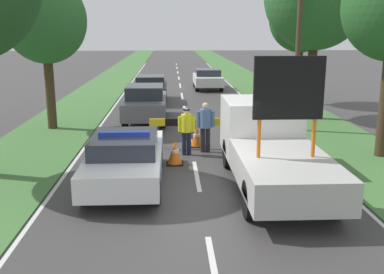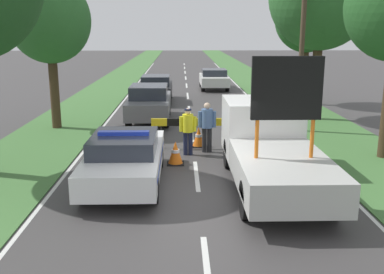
{
  "view_description": "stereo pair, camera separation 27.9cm",
  "coord_description": "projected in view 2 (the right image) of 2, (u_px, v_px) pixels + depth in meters",
  "views": [
    {
      "loc": [
        -0.72,
        -10.45,
        4.06
      ],
      "look_at": [
        -0.13,
        1.87,
        1.1
      ],
      "focal_mm": 42.0,
      "sensor_mm": 36.0,
      "label": 1
    },
    {
      "loc": [
        -0.44,
        -10.46,
        4.06
      ],
      "look_at": [
        -0.13,
        1.87,
        1.1
      ],
      "focal_mm": 42.0,
      "sensor_mm": 36.0,
      "label": 2
    }
  ],
  "objects": [
    {
      "name": "police_car",
      "position": [
        125.0,
        158.0,
        12.0
      ],
      "size": [
        1.91,
        4.76,
        1.48
      ],
      "rotation": [
        0.0,
        0.0,
        0.01
      ],
      "color": "white",
      "rests_on": "ground"
    },
    {
      "name": "queued_car_sedan_black",
      "position": [
        156.0,
        88.0,
        25.69
      ],
      "size": [
        1.77,
        4.3,
        1.51
      ],
      "rotation": [
        0.0,
        0.0,
        3.14
      ],
      "color": "black",
      "rests_on": "ground"
    },
    {
      "name": "queued_car_suv_grey",
      "position": [
        149.0,
        103.0,
        20.29
      ],
      "size": [
        1.83,
        4.56,
        1.64
      ],
      "rotation": [
        0.0,
        0.0,
        3.14
      ],
      "color": "slate",
      "rests_on": "ground"
    },
    {
      "name": "traffic_cone_near_truck",
      "position": [
        122.0,
        137.0,
        16.23
      ],
      "size": [
        0.39,
        0.39,
        0.54
      ],
      "color": "black",
      "rests_on": "ground"
    },
    {
      "name": "roadside_tree_mid_right",
      "position": [
        307.0,
        19.0,
        24.0
      ],
      "size": [
        3.47,
        3.47,
        6.48
      ],
      "color": "#42301E",
      "rests_on": "ground"
    },
    {
      "name": "grass_verge_left",
      "position": [
        105.0,
        91.0,
        30.43
      ],
      "size": [
        3.35,
        120.0,
        0.03
      ],
      "color": "#427038",
      "rests_on": "ground"
    },
    {
      "name": "work_truck",
      "position": [
        269.0,
        145.0,
        12.03
      ],
      "size": [
        2.13,
        6.04,
        3.49
      ],
      "rotation": [
        0.0,
        0.0,
        3.09
      ],
      "color": "white",
      "rests_on": "ground"
    },
    {
      "name": "ground_plane",
      "position": [
        199.0,
        198.0,
        11.13
      ],
      "size": [
        160.0,
        160.0,
        0.0
      ],
      "primitive_type": "plane",
      "color": "#3D3A3A"
    },
    {
      "name": "traffic_cone_centre_front",
      "position": [
        123.0,
        142.0,
        15.42
      ],
      "size": [
        0.42,
        0.42,
        0.59
      ],
      "color": "black",
      "rests_on": "ground"
    },
    {
      "name": "traffic_cone_behind_barrier",
      "position": [
        252.0,
        138.0,
        15.77
      ],
      "size": [
        0.5,
        0.5,
        0.69
      ],
      "color": "black",
      "rests_on": "ground"
    },
    {
      "name": "queued_car_van_white",
      "position": [
        214.0,
        79.0,
        31.22
      ],
      "size": [
        1.87,
        4.09,
        1.39
      ],
      "rotation": [
        0.0,
        0.0,
        3.14
      ],
      "color": "silver",
      "rests_on": "ground"
    },
    {
      "name": "pedestrian_civilian",
      "position": [
        207.0,
        123.0,
        15.05
      ],
      "size": [
        0.61,
        0.39,
        1.7
      ],
      "rotation": [
        0.0,
        0.0,
        0.51
      ],
      "color": "#232326",
      "rests_on": "ground"
    },
    {
      "name": "roadside_tree_far_left",
      "position": [
        49.0,
        21.0,
        17.95
      ],
      "size": [
        3.29,
        3.29,
        6.16
      ],
      "color": "#42301E",
      "rests_on": "ground"
    },
    {
      "name": "traffic_cone_lane_edge",
      "position": [
        175.0,
        153.0,
        13.84
      ],
      "size": [
        0.53,
        0.53,
        0.72
      ],
      "color": "black",
      "rests_on": "ground"
    },
    {
      "name": "police_officer",
      "position": [
        188.0,
        127.0,
        14.72
      ],
      "size": [
        0.56,
        0.36,
        1.57
      ],
      "rotation": [
        0.0,
        0.0,
        3.03
      ],
      "color": "#191E38",
      "rests_on": "ground"
    },
    {
      "name": "utility_pole",
      "position": [
        302.0,
        47.0,
        17.6
      ],
      "size": [
        1.2,
        0.2,
        6.53
      ],
      "color": "#473828",
      "rests_on": "ground"
    },
    {
      "name": "grass_verge_right",
      "position": [
        268.0,
        90.0,
        30.7
      ],
      "size": [
        3.35,
        120.0,
        0.03
      ],
      "color": "#427038",
      "rests_on": "ground"
    },
    {
      "name": "traffic_cone_near_police",
      "position": [
        199.0,
        137.0,
        15.93
      ],
      "size": [
        0.51,
        0.51,
        0.7
      ],
      "color": "black",
      "rests_on": "ground"
    },
    {
      "name": "road_barrier",
      "position": [
        199.0,
        124.0,
        15.58
      ],
      "size": [
        3.29,
        0.08,
        1.06
      ],
      "rotation": [
        0.0,
        0.0,
        0.07
      ],
      "color": "black",
      "rests_on": "ground"
    },
    {
      "name": "lane_markings",
      "position": [
        188.0,
        102.0,
        25.76
      ],
      "size": [
        7.64,
        61.08,
        0.01
      ],
      "color": "silver",
      "rests_on": "ground"
    }
  ]
}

